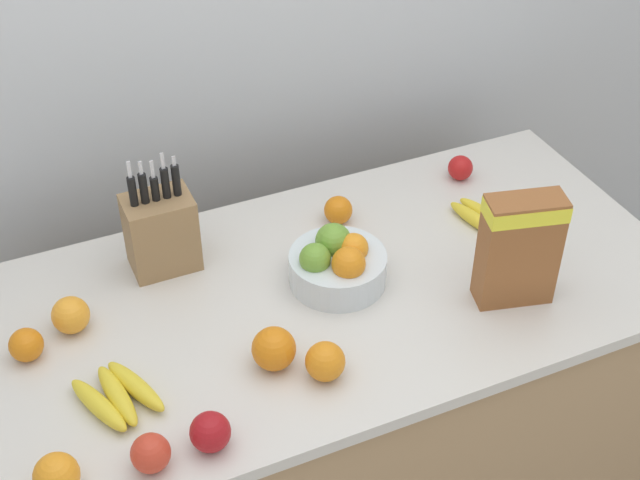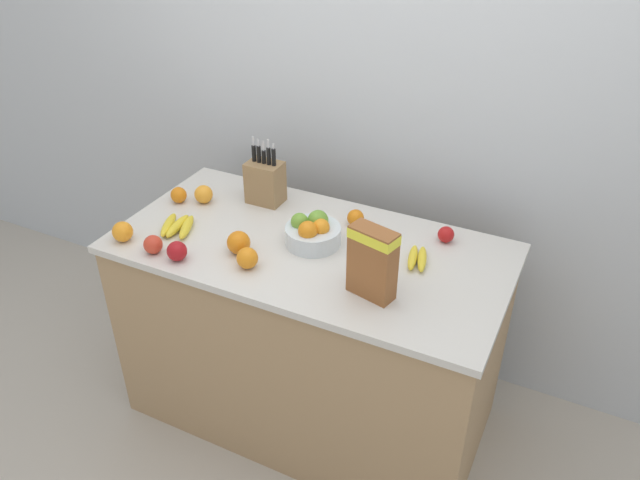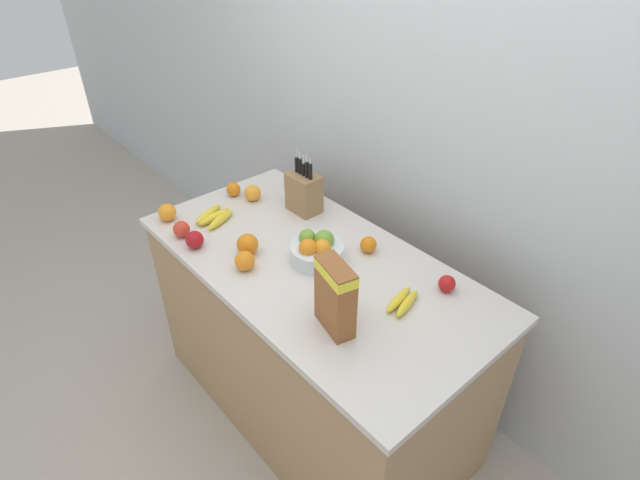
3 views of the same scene
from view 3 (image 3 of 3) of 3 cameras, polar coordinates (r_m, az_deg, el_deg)
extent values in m
plane|color=#B2A899|center=(2.66, -0.67, -18.25)|extent=(14.00, 14.00, 0.00)
cube|color=silver|center=(2.21, 11.36, 12.09)|extent=(9.00, 0.06, 2.60)
cube|color=tan|center=(2.33, -0.75, -11.72)|extent=(1.51, 0.75, 0.88)
cube|color=beige|center=(2.02, -0.84, -2.81)|extent=(1.54, 0.78, 0.03)
cube|color=#937047|center=(2.30, -1.84, 5.38)|extent=(0.15, 0.11, 0.18)
cylinder|color=black|center=(2.28, -2.68, 8.60)|extent=(0.02, 0.02, 0.07)
cube|color=silver|center=(2.25, -2.72, 9.86)|extent=(0.01, 0.00, 0.04)
cylinder|color=black|center=(2.26, -2.29, 8.43)|extent=(0.02, 0.02, 0.07)
cube|color=silver|center=(2.24, -2.32, 9.63)|extent=(0.01, 0.00, 0.03)
cylinder|color=black|center=(2.25, -1.90, 8.04)|extent=(0.02, 0.02, 0.06)
cube|color=silver|center=(2.22, -1.92, 9.19)|extent=(0.01, 0.00, 0.04)
cylinder|color=black|center=(2.23, -1.51, 8.03)|extent=(0.02, 0.02, 0.07)
cube|color=silver|center=(2.20, -1.53, 9.34)|extent=(0.01, 0.00, 0.04)
cylinder|color=black|center=(2.21, -1.10, 7.83)|extent=(0.02, 0.02, 0.07)
cube|color=silver|center=(2.19, -1.12, 8.99)|extent=(0.01, 0.00, 0.02)
cube|color=brown|center=(1.65, 1.75, -6.57)|extent=(0.18, 0.11, 0.26)
cube|color=yellow|center=(1.58, 1.82, -3.68)|extent=(0.18, 0.11, 0.04)
cylinder|color=silver|center=(2.00, -0.35, -1.49)|extent=(0.22, 0.22, 0.07)
sphere|color=orange|center=(1.95, 0.29, -0.85)|extent=(0.07, 0.07, 0.07)
sphere|color=#6B9E33|center=(1.99, 0.49, 0.01)|extent=(0.08, 0.08, 0.08)
sphere|color=#6B9E33|center=(2.01, -1.47, 0.31)|extent=(0.07, 0.07, 0.07)
sphere|color=orange|center=(1.94, -1.37, -0.90)|extent=(0.07, 0.07, 0.07)
ellipsoid|color=yellow|center=(2.34, -12.64, 2.89)|extent=(0.10, 0.18, 0.04)
ellipsoid|color=yellow|center=(2.31, -11.97, 2.60)|extent=(0.06, 0.18, 0.04)
ellipsoid|color=yellow|center=(2.28, -11.29, 2.31)|extent=(0.10, 0.18, 0.04)
ellipsoid|color=yellow|center=(1.83, 8.98, -6.73)|extent=(0.07, 0.17, 0.03)
ellipsoid|color=yellow|center=(1.82, 9.92, -7.16)|extent=(0.08, 0.17, 0.03)
sphere|color=red|center=(2.22, -15.55, 1.19)|extent=(0.07, 0.07, 0.07)
sphere|color=red|center=(1.91, 14.30, -4.86)|extent=(0.06, 0.06, 0.06)
sphere|color=#A31419|center=(2.14, -14.14, 0.02)|extent=(0.08, 0.08, 0.08)
sphere|color=orange|center=(2.49, -9.87, 5.72)|extent=(0.07, 0.07, 0.07)
sphere|color=orange|center=(1.97, -8.60, -2.37)|extent=(0.08, 0.08, 0.08)
sphere|color=orange|center=(2.06, 5.54, -0.53)|extent=(0.07, 0.07, 0.07)
sphere|color=orange|center=(2.43, -7.71, 5.35)|extent=(0.08, 0.08, 0.08)
sphere|color=orange|center=(2.06, -8.28, -0.49)|extent=(0.09, 0.09, 0.09)
sphere|color=orange|center=(2.35, -17.06, 3.03)|extent=(0.08, 0.08, 0.08)
camera|label=1|loc=(1.90, -57.21, 23.68)|focal=50.00mm
camera|label=2|loc=(0.83, -110.55, -4.92)|focal=35.00mm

